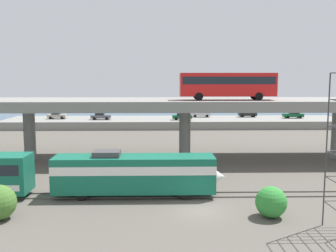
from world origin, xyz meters
name	(u,v)px	position (x,y,z in m)	size (l,w,h in m)	color
ground_plane	(201,210)	(0.00, 0.00, 0.00)	(260.00, 260.00, 0.00)	#565149
rail_strip_near	(197,197)	(0.00, 3.27, 0.06)	(110.00, 0.12, 0.12)	#59544C
rail_strip_far	(195,192)	(0.00, 4.73, 0.06)	(110.00, 0.12, 0.12)	#59544C
train_locomotive	(142,172)	(-4.91, 4.00, 2.19)	(15.49, 3.04, 4.18)	#14664C
highway_overpass	(185,106)	(0.00, 20.00, 7.08)	(96.00, 11.23, 7.93)	gray
transit_bus_on_overpass	(227,84)	(5.24, 18.36, 9.99)	(12.00, 2.68, 3.40)	red
pier_parking_lot	(174,122)	(0.00, 55.00, 0.86)	(74.61, 13.74, 1.71)	gray
parked_car_0	(247,114)	(17.10, 58.09, 2.48)	(4.13, 1.99, 1.50)	black
parked_car_1	(201,114)	(6.28, 58.19, 2.49)	(4.48, 1.99, 1.50)	#B7B7BC
parked_car_2	(293,115)	(26.88, 55.19, 2.48)	(4.50, 1.85, 1.50)	#0C4C26
parked_car_3	(57,115)	(-26.12, 54.84, 2.48)	(4.03, 2.00, 1.50)	#9E998C
parked_car_4	(101,116)	(-16.16, 53.07, 2.48)	(4.29, 1.82, 1.50)	#515459
parked_car_5	(182,116)	(1.51, 52.14, 2.48)	(4.24, 1.84, 1.50)	#0C4C26
harbor_water	(171,116)	(0.00, 78.00, 0.00)	(140.00, 36.00, 0.01)	#385B7A
shrub_right	(271,202)	(5.23, -1.64, 1.21)	(2.42, 2.42, 2.42)	#308A35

